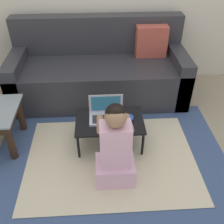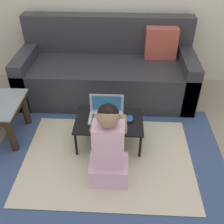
# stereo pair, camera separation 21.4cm
# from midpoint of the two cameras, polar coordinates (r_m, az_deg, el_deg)

# --- Properties ---
(ground_plane) EXTENTS (16.00, 16.00, 0.00)m
(ground_plane) POSITION_cam_midpoint_polar(r_m,az_deg,el_deg) (2.50, 2.83, -9.35)
(ground_plane) COLOR gray
(area_rug) EXTENTS (2.14, 1.55, 0.01)m
(area_rug) POSITION_cam_midpoint_polar(r_m,az_deg,el_deg) (2.46, 1.61, -10.17)
(area_rug) COLOR #3D517A
(area_rug) RESTS_ON ground_plane
(couch) EXTENTS (2.01, 0.82, 0.89)m
(couch) POSITION_cam_midpoint_polar(r_m,az_deg,el_deg) (3.17, 0.99, 8.73)
(couch) COLOR #2D2D33
(couch) RESTS_ON ground_plane
(laptop_desk) EXTENTS (0.63, 0.41, 0.28)m
(laptop_desk) POSITION_cam_midpoint_polar(r_m,az_deg,el_deg) (2.45, 1.85, -2.37)
(laptop_desk) COLOR black
(laptop_desk) RESTS_ON ground_plane
(laptop) EXTENTS (0.32, 0.20, 0.21)m
(laptop) POSITION_cam_midpoint_polar(r_m,az_deg,el_deg) (2.44, 1.23, -0.62)
(laptop) COLOR #B7BCC6
(laptop) RESTS_ON laptop_desk
(computer_mouse) EXTENTS (0.07, 0.10, 0.04)m
(computer_mouse) POSITION_cam_midpoint_polar(r_m,az_deg,el_deg) (2.44, 6.41, -1.51)
(computer_mouse) COLOR #234CB2
(computer_mouse) RESTS_ON laptop_desk
(person_seated) EXTENTS (0.32, 0.42, 0.76)m
(person_seated) POSITION_cam_midpoint_polar(r_m,az_deg,el_deg) (2.07, 2.22, -8.15)
(person_seated) COLOR #E5B2CC
(person_seated) RESTS_ON ground_plane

